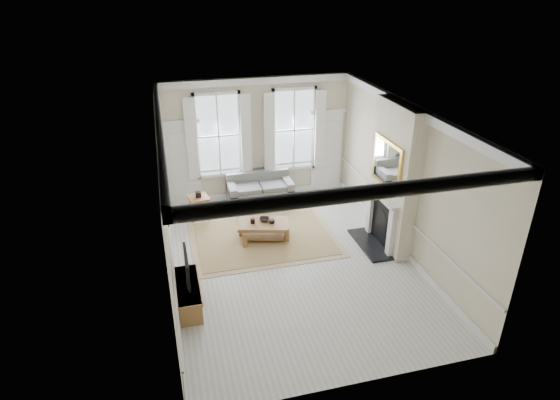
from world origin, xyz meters
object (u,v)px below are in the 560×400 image
object	(u,v)px
sofa	(260,191)
coffee_table	(263,226)
side_table	(199,201)
tv_stand	(189,294)

from	to	relation	value
sofa	coffee_table	bearing A→B (deg)	-99.70
sofa	side_table	xyz separation A→B (m)	(-1.73, -0.52, 0.15)
sofa	coffee_table	xyz separation A→B (m)	(-0.34, -2.00, 0.01)
coffee_table	tv_stand	size ratio (longest dim) A/B	1.01
sofa	tv_stand	xyz separation A→B (m)	(-2.29, -4.06, -0.12)
coffee_table	tv_stand	distance (m)	2.85
side_table	coffee_table	xyz separation A→B (m)	(1.39, -1.47, -0.14)
side_table	tv_stand	xyz separation A→B (m)	(-0.57, -3.54, -0.27)
sofa	coffee_table	size ratio (longest dim) A/B	1.34
side_table	tv_stand	bearing A→B (deg)	-99.08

